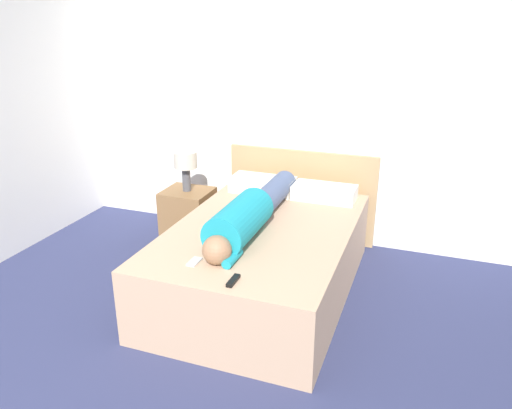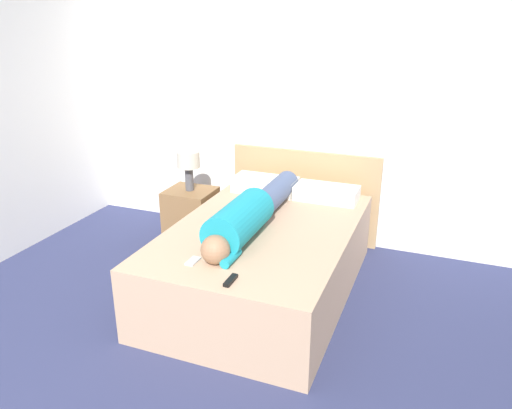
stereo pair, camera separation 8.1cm
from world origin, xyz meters
TOP-DOWN VIEW (x-y plane):
  - wall_back at (0.00, 3.49)m, footprint 5.66×0.06m
  - bed at (0.24, 2.25)m, footprint 1.38×2.10m
  - headboard at (0.24, 3.42)m, footprint 1.50×0.04m
  - nightstand at (-0.78, 2.90)m, footprint 0.46×0.41m
  - table_lamp at (-0.78, 2.90)m, footprint 0.22×0.22m
  - person_lying at (0.15, 2.18)m, footprint 0.31×1.68m
  - pillow_near_headboard at (-0.05, 3.06)m, footprint 0.60×0.29m
  - pillow_second at (0.55, 3.06)m, footprint 0.57×0.29m
  - tv_remote at (0.35, 1.36)m, footprint 0.04×0.15m
  - cell_phone at (-0.00, 1.51)m, footprint 0.06×0.13m

SIDE VIEW (x-z plane):
  - nightstand at x=-0.78m, z-range 0.00..0.55m
  - bed at x=0.24m, z-range 0.00..0.58m
  - headboard at x=0.24m, z-range 0.00..0.92m
  - cell_phone at x=0.00m, z-range 0.58..0.59m
  - tv_remote at x=0.35m, z-range 0.58..0.60m
  - pillow_second at x=0.55m, z-range 0.58..0.71m
  - pillow_near_headboard at x=-0.05m, z-range 0.58..0.72m
  - person_lying at x=0.15m, z-range 0.56..0.87m
  - table_lamp at x=-0.78m, z-range 0.64..1.03m
  - wall_back at x=0.00m, z-range 0.00..2.60m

